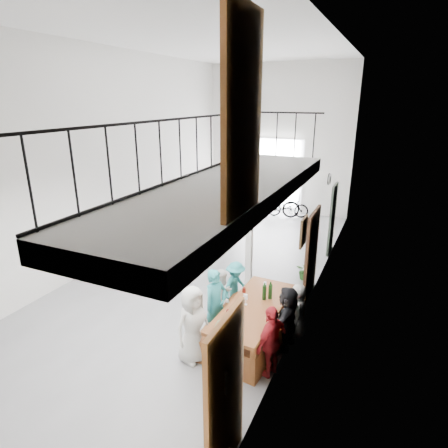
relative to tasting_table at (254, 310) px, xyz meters
The scene contains 24 objects.
floor 3.39m from the tasting_table, 131.02° to the left, with size 12.00×12.00×0.00m, color slate.
room_walls 4.37m from the tasting_table, 131.02° to the left, with size 12.00×12.00×12.00m.
gateway_portal 8.85m from the tasting_table, 106.96° to the left, with size 2.80×0.08×2.80m, color white.
right_wall_decor 1.32m from the tasting_table, 50.09° to the left, with size 0.07×8.28×5.07m.
balcony 2.35m from the tasting_table, 107.19° to the right, with size 1.52×5.62×4.00m.
tasting_table is the anchor object (origin of this frame).
bench_inner 0.79m from the tasting_table, behind, with size 0.30×1.86×0.43m, color brown.
bench_wall 0.61m from the tasting_table, 11.56° to the left, with size 0.28×2.14×0.49m, color brown.
tableware 0.23m from the tasting_table, 92.43° to the left, with size 0.52×1.24×0.35m.
side_bench 6.28m from the tasting_table, 138.29° to the left, with size 0.39×1.79×0.50m, color brown.
oak_barrel 8.64m from the tasting_table, 121.06° to the left, with size 0.65×0.65×0.95m.
serving_counter 9.05m from the tasting_table, 115.71° to the left, with size 1.68×0.47×0.89m, color #3B2315.
counter_bottles 9.06m from the tasting_table, 115.67° to the left, with size 1.43×0.22×0.28m.
guest_left_a 1.12m from the tasting_table, 134.22° to the right, with size 0.67×0.44×1.37m, color silver.
guest_left_b 0.71m from the tasting_table, behind, with size 0.50×0.33×1.38m, color teal.
guest_left_c 0.96m from the tasting_table, 150.12° to the left, with size 0.54×0.42×1.11m, color silver.
guest_left_d 1.21m from the tasting_table, 128.43° to the left, with size 0.71×0.41×1.10m, color teal.
guest_right_a 0.80m from the tasting_table, 49.50° to the right, with size 0.72×0.30×1.24m, color #AC1D25.
guest_right_b 0.59m from the tasting_table, 16.43° to the left, with size 1.10×0.35×1.19m, color black.
guest_right_c 0.91m from the tasting_table, 44.20° to the left, with size 0.51×0.33×1.03m, color silver.
host_standing 1.77m from the tasting_table, 83.28° to the right, with size 0.57×0.37×1.55m, color #535B33.
potted_plant 2.99m from the tasting_table, 84.62° to the left, with size 0.40×0.35×0.45m, color #164515.
bicycle_near 7.95m from the tasting_table, 100.85° to the left, with size 0.53×1.53×0.80m, color black.
bicycle_far 7.77m from the tasting_table, 103.64° to the left, with size 0.47×1.66×1.00m, color black.
Camera 1 is at (4.07, -7.96, 4.25)m, focal length 30.00 mm.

